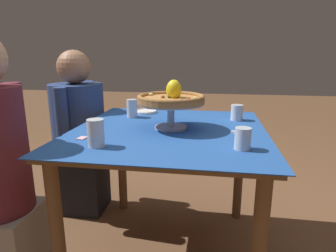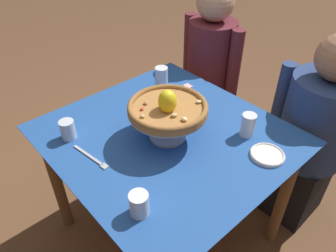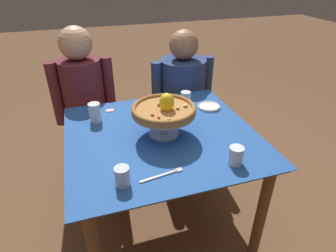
{
  "view_description": "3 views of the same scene",
  "coord_description": "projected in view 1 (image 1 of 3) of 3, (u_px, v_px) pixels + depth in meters",
  "views": [
    {
      "loc": [
        -1.44,
        -0.22,
        1.14
      ],
      "look_at": [
        -0.02,
        0.0,
        0.77
      ],
      "focal_mm": 30.57,
      "sensor_mm": 36.0,
      "label": 1
    },
    {
      "loc": [
        0.87,
        -0.77,
        1.7
      ],
      "look_at": [
        -0.0,
        0.01,
        0.8
      ],
      "focal_mm": 34.39,
      "sensor_mm": 36.0,
      "label": 2
    },
    {
      "loc": [
        -0.38,
        -1.31,
        1.61
      ],
      "look_at": [
        0.04,
        -0.0,
        0.8
      ],
      "focal_mm": 30.19,
      "sensor_mm": 36.0,
      "label": 3
    }
  ],
  "objects": [
    {
      "name": "sugar_packet",
      "position": [
        82.0,
        138.0,
        1.33
      ],
      "size": [
        0.05,
        0.04,
        0.0
      ],
      "primitive_type": "cube",
      "rotation": [
        0.0,
        0.0,
        3.02
      ],
      "color": "beige",
      "rests_on": "dining_table"
    },
    {
      "name": "water_glass_front_left",
      "position": [
        243.0,
        140.0,
        1.18
      ],
      "size": [
        0.07,
        0.07,
        0.09
      ],
      "color": "silver",
      "rests_on": "dining_table"
    },
    {
      "name": "water_glass_back_right",
      "position": [
        132.0,
        110.0,
        1.78
      ],
      "size": [
        0.07,
        0.07,
        0.11
      ],
      "color": "white",
      "rests_on": "dining_table"
    },
    {
      "name": "side_plate",
      "position": [
        146.0,
        111.0,
        1.92
      ],
      "size": [
        0.15,
        0.15,
        0.02
      ],
      "color": "white",
      "rests_on": "dining_table"
    },
    {
      "name": "dining_table",
      "position": [
        169.0,
        149.0,
        1.54
      ],
      "size": [
        1.06,
        1.0,
        0.75
      ],
      "color": "brown",
      "rests_on": "ground"
    },
    {
      "name": "pizza",
      "position": [
        171.0,
        98.0,
        1.48
      ],
      "size": [
        0.35,
        0.35,
        0.12
      ],
      "color": "#AD753D",
      "rests_on": "pizza_stand"
    },
    {
      "name": "dinner_fork",
      "position": [
        238.0,
        136.0,
        1.37
      ],
      "size": [
        0.21,
        0.05,
        0.01
      ],
      "color": "#B7B7C1",
      "rests_on": "dining_table"
    },
    {
      "name": "ground_plane",
      "position": [
        169.0,
        251.0,
        1.69
      ],
      "size": [
        14.0,
        14.0,
        0.0
      ],
      "primitive_type": "plane",
      "color": "brown"
    },
    {
      "name": "water_glass_back_left",
      "position": [
        96.0,
        135.0,
        1.21
      ],
      "size": [
        0.07,
        0.07,
        0.12
      ],
      "color": "white",
      "rests_on": "dining_table"
    },
    {
      "name": "pizza_stand",
      "position": [
        171.0,
        110.0,
        1.5
      ],
      "size": [
        0.34,
        0.34,
        0.14
      ],
      "color": "#B7B7C1",
      "rests_on": "dining_table"
    },
    {
      "name": "diner_right",
      "position": [
        79.0,
        135.0,
        2.03
      ],
      "size": [
        0.52,
        0.37,
        1.16
      ],
      "color": "black",
      "rests_on": "ground"
    },
    {
      "name": "water_glass_front_right",
      "position": [
        237.0,
        114.0,
        1.7
      ],
      "size": [
        0.07,
        0.07,
        0.09
      ],
      "color": "white",
      "rests_on": "dining_table"
    }
  ]
}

